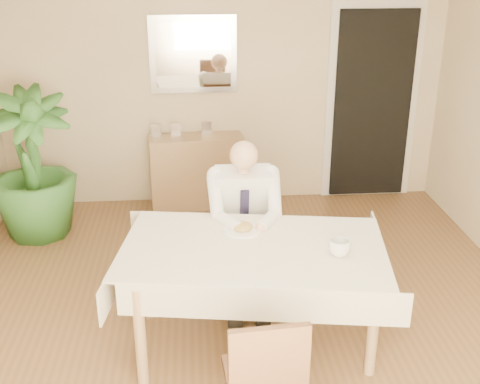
{
  "coord_description": "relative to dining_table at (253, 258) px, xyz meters",
  "views": [
    {
      "loc": [
        -0.31,
        -3.53,
        2.56
      ],
      "look_at": [
        0.0,
        0.35,
        0.95
      ],
      "focal_mm": 45.0,
      "sensor_mm": 36.0,
      "label": 1
    }
  ],
  "objects": [
    {
      "name": "knife",
      "position": [
        -0.01,
        0.18,
        0.11
      ],
      "size": [
        0.01,
        0.13,
        0.01
      ],
      "primitive_type": "cylinder",
      "rotation": [
        1.57,
        0.0,
        0.0
      ],
      "color": "silver",
      "rests_on": "dining_table"
    },
    {
      "name": "sideboard",
      "position": [
        -0.34,
        2.42,
        -0.29
      ],
      "size": [
        0.97,
        0.41,
        0.76
      ],
      "primitive_type": "cube",
      "rotation": [
        0.0,
        0.0,
        0.1
      ],
      "color": "olive",
      "rests_on": "ground"
    },
    {
      "name": "photo_frame_right",
      "position": [
        -0.22,
        2.46,
        0.16
      ],
      "size": [
        0.1,
        0.02,
        0.14
      ],
      "primitive_type": "cube",
      "color": "silver",
      "rests_on": "sideboard"
    },
    {
      "name": "food",
      "position": [
        -0.05,
        0.24,
        0.11
      ],
      "size": [
        0.14,
        0.14,
        0.06
      ],
      "primitive_type": "ellipsoid",
      "color": "olive",
      "rests_on": "dining_table"
    },
    {
      "name": "doorway",
      "position": [
        1.5,
        2.57,
        0.33
      ],
      "size": [
        0.96,
        0.07,
        2.1
      ],
      "color": "silver",
      "rests_on": "ground"
    },
    {
      "name": "dining_table",
      "position": [
        0.0,
        0.0,
        0.0
      ],
      "size": [
        1.87,
        1.27,
        0.75
      ],
      "rotation": [
        0.0,
        0.0,
        -0.15
      ],
      "color": "olive",
      "rests_on": "ground"
    },
    {
      "name": "seated_man",
      "position": [
        -0.0,
        0.59,
        0.02
      ],
      "size": [
        0.48,
        0.72,
        1.24
      ],
      "color": "white",
      "rests_on": "ground"
    },
    {
      "name": "room",
      "position": [
        -0.05,
        0.1,
        0.63
      ],
      "size": [
        5.0,
        5.02,
        2.6
      ],
      "color": "brown",
      "rests_on": "ground"
    },
    {
      "name": "potted_palm",
      "position": [
        -1.84,
        1.86,
        0.03
      ],
      "size": [
        1.0,
        1.0,
        1.39
      ],
      "primitive_type": "imported",
      "rotation": [
        0.0,
        0.0,
        0.35
      ],
      "color": "#285820",
      "rests_on": "ground"
    },
    {
      "name": "fork",
      "position": [
        -0.09,
        0.18,
        0.11
      ],
      "size": [
        0.01,
        0.13,
        0.01
      ],
      "primitive_type": "cylinder",
      "rotation": [
        1.57,
        0.0,
        0.0
      ],
      "color": "silver",
      "rests_on": "dining_table"
    },
    {
      "name": "mirror",
      "position": [
        -0.34,
        2.57,
        0.88
      ],
      "size": [
        0.86,
        0.04,
        0.76
      ],
      "color": "silver",
      "rests_on": "room"
    },
    {
      "name": "coffee_mug",
      "position": [
        0.53,
        -0.16,
        0.14
      ],
      "size": [
        0.14,
        0.14,
        0.11
      ],
      "primitive_type": "imported",
      "rotation": [
        0.0,
        0.0,
        0.07
      ],
      "color": "white",
      "rests_on": "dining_table"
    },
    {
      "name": "chair_far",
      "position": [
        -0.0,
        0.88,
        -0.15
      ],
      "size": [
        0.46,
        0.46,
        0.92
      ],
      "rotation": [
        0.0,
        0.0,
        0.07
      ],
      "color": "#462919",
      "rests_on": "ground"
    },
    {
      "name": "photo_frame_center",
      "position": [
        -0.54,
        2.44,
        0.16
      ],
      "size": [
        0.1,
        0.02,
        0.14
      ],
      "primitive_type": "cube",
      "color": "silver",
      "rests_on": "sideboard"
    },
    {
      "name": "photo_frame_left",
      "position": [
        -0.74,
        2.42,
        0.16
      ],
      "size": [
        0.1,
        0.02,
        0.14
      ],
      "primitive_type": "cube",
      "color": "silver",
      "rests_on": "sideboard"
    },
    {
      "name": "plate",
      "position": [
        -0.05,
        0.24,
        0.09
      ],
      "size": [
        0.26,
        0.26,
        0.02
      ],
      "primitive_type": "cylinder",
      "color": "white",
      "rests_on": "dining_table"
    },
    {
      "name": "chair_near",
      "position": [
        -0.03,
        -0.94,
        -0.18
      ],
      "size": [
        0.44,
        0.44,
        0.86
      ],
      "rotation": [
        0.0,
        0.0,
        0.09
      ],
      "color": "#462919",
      "rests_on": "ground"
    }
  ]
}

